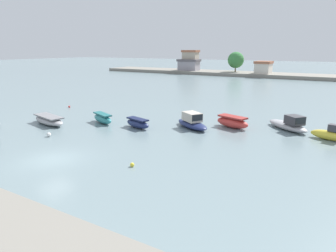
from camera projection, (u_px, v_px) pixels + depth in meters
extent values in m
plane|color=slate|center=(54.00, 159.00, 23.26)|extent=(400.00, 400.00, 0.00)
ellipsoid|color=#9E9EA3|center=(49.00, 121.00, 33.89)|extent=(5.65, 2.95, 0.83)
cube|color=slate|center=(49.00, 116.00, 33.77)|extent=(4.53, 2.43, 0.13)
ellipsoid|color=teal|center=(103.00, 119.00, 34.40)|extent=(3.81, 2.35, 0.95)
cube|color=#226367|center=(102.00, 114.00, 34.27)|extent=(3.06, 1.92, 0.15)
ellipsoid|color=navy|center=(138.00, 124.00, 32.33)|extent=(3.54, 1.94, 0.88)
cube|color=#161E41|center=(138.00, 119.00, 32.20)|extent=(2.84, 1.59, 0.14)
ellipsoid|color=navy|center=(192.00, 124.00, 32.37)|extent=(5.12, 4.13, 0.73)
cube|color=#BCB2A3|center=(192.00, 117.00, 32.20)|extent=(2.47, 2.26, 0.92)
cube|color=black|center=(197.00, 118.00, 31.29)|extent=(0.73, 1.10, 0.65)
ellipsoid|color=#C63833|center=(232.00, 123.00, 32.44)|extent=(4.09, 2.51, 1.07)
cube|color=maroon|center=(233.00, 117.00, 32.28)|extent=(3.29, 2.07, 0.17)
ellipsoid|color=#9E9EA3|center=(287.00, 126.00, 31.77)|extent=(5.22, 4.73, 0.76)
cube|color=#333338|center=(295.00, 120.00, 30.71)|extent=(2.11, 2.08, 0.88)
cube|color=black|center=(301.00, 121.00, 29.95)|extent=(0.84, 1.00, 0.61)
ellipsoid|color=yellow|center=(329.00, 135.00, 28.08)|extent=(3.47, 1.85, 0.88)
cube|color=#333338|center=(335.00, 128.00, 27.60)|extent=(1.22, 0.95, 0.63)
sphere|color=red|center=(69.00, 107.00, 43.35)|extent=(0.29, 0.29, 0.29)
sphere|color=white|center=(49.00, 135.00, 29.14)|extent=(0.41, 0.41, 0.41)
sphere|color=yellow|center=(132.00, 165.00, 21.76)|extent=(0.30, 0.30, 0.30)
cube|color=gray|center=(278.00, 75.00, 89.16)|extent=(118.63, 11.66, 0.99)
cube|color=#99939E|center=(189.00, 66.00, 102.13)|extent=(6.50, 3.91, 2.91)
cube|color=#565156|center=(189.00, 60.00, 101.68)|extent=(7.15, 4.31, 0.70)
cube|color=#B2A38E|center=(190.00, 61.00, 102.33)|extent=(4.88, 3.17, 5.88)
cube|color=#995B42|center=(191.00, 51.00, 101.51)|extent=(5.37, 3.48, 0.70)
cube|color=beige|center=(263.00, 69.00, 89.15)|extent=(4.12, 4.89, 2.86)
cube|color=#995B42|center=(264.00, 62.00, 88.71)|extent=(4.53, 5.38, 0.70)
cylinder|color=brown|center=(235.00, 69.00, 95.92)|extent=(0.36, 0.36, 1.62)
sphere|color=#387A3D|center=(236.00, 60.00, 95.23)|extent=(4.99, 4.99, 4.99)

